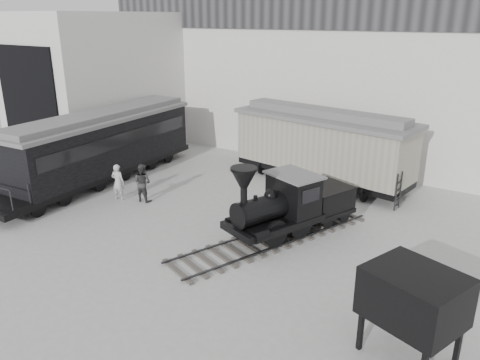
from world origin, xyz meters
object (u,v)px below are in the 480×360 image
Objects in this scene: locomotive at (287,208)px; visitor_b at (142,183)px; passenger_coach at (103,146)px; boxcar at (322,144)px; coal_hopper at (413,303)px; visitor_a at (118,182)px.

visitor_b is (-7.81, -0.53, -0.27)m from locomotive.
locomotive is 0.70× the size of passenger_coach.
locomotive is 7.25m from boxcar.
locomotive reaches higher than coal_hopper.
passenger_coach is 4.33m from visitor_b.
coal_hopper reaches higher than visitor_b.
coal_hopper is (15.21, -3.65, 0.74)m from visitor_a.
passenger_coach is 7.04× the size of visitor_b.
passenger_coach is at bearing -46.32° from visitor_a.
boxcar is at bearing -137.36° from visitor_b.
locomotive is 3.37× the size of coal_hopper.
passenger_coach is (-11.87, 0.61, 0.75)m from locomotive.
visitor_b is 0.68× the size of coal_hopper.
visitor_b is at bearing -121.78° from boxcar.
locomotive reaches higher than visitor_b.
locomotive is 7.87m from coal_hopper.
coal_hopper is at bearing -48.44° from boxcar.
passenger_coach is at bearing -140.43° from boxcar.
boxcar is 5.38× the size of visitor_b.
boxcar is 9.80m from visitor_b.
passenger_coach is 7.30× the size of visitor_a.
visitor_a is (-7.29, -8.09, -1.23)m from boxcar.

